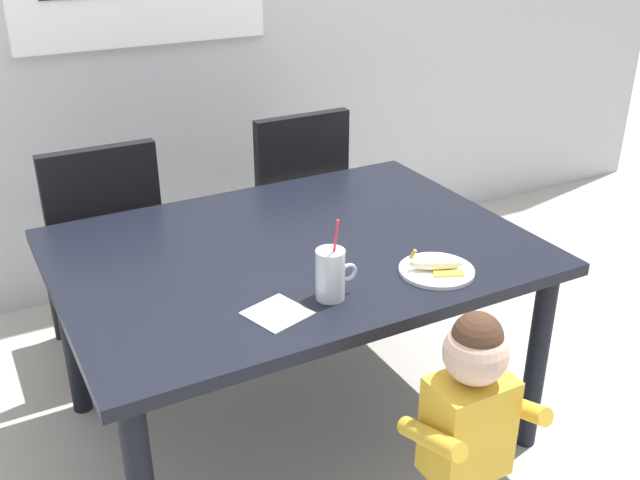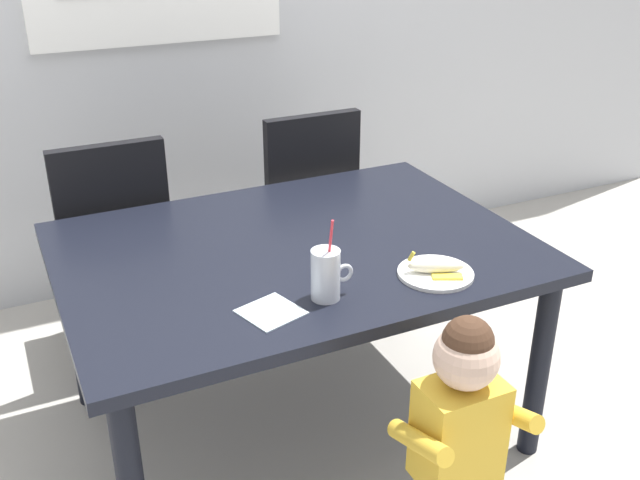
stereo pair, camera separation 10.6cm
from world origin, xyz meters
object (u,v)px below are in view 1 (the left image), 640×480
object	(u,v)px
dining_table	(294,268)
milk_cup	(331,277)
peeled_banana	(438,264)
dining_chair_left	(103,242)
dining_chair_right	(291,201)
toddler_standing	(469,416)
paper_napkin	(277,313)
snack_plate	(437,271)

from	to	relation	value
dining_table	milk_cup	xyz separation A→B (m)	(-0.06, -0.35, 0.15)
peeled_banana	dining_chair_left	bearing A→B (deg)	124.74
dining_chair_right	milk_cup	xyz separation A→B (m)	(-0.42, -1.12, 0.26)
dining_chair_left	toddler_standing	size ratio (longest dim) A/B	1.15
toddler_standing	peeled_banana	bearing A→B (deg)	67.10
paper_napkin	toddler_standing	bearing A→B (deg)	-47.45
paper_napkin	snack_plate	bearing A→B (deg)	-1.15
snack_plate	dining_chair_left	bearing A→B (deg)	124.91
milk_cup	toddler_standing	bearing A→B (deg)	-64.51
dining_table	toddler_standing	world-z (taller)	toddler_standing
peeled_banana	paper_napkin	world-z (taller)	peeled_banana
milk_cup	paper_napkin	distance (m)	0.18
snack_plate	dining_chair_right	bearing A→B (deg)	86.77
peeled_banana	paper_napkin	size ratio (longest dim) A/B	1.15
dining_chair_left	peeled_banana	size ratio (longest dim) A/B	5.57
dining_chair_left	milk_cup	distance (m)	1.19
toddler_standing	snack_plate	size ratio (longest dim) A/B	3.64
dining_chair_left	paper_napkin	world-z (taller)	dining_chair_left
snack_plate	paper_napkin	bearing A→B (deg)	178.85
dining_table	peeled_banana	size ratio (longest dim) A/B	8.77
paper_napkin	peeled_banana	bearing A→B (deg)	-1.66
toddler_standing	paper_napkin	size ratio (longest dim) A/B	5.59
dining_table	snack_plate	bearing A→B (deg)	-50.77
dining_table	snack_plate	world-z (taller)	snack_plate
dining_chair_right	peeled_banana	xyz separation A→B (m)	(-0.07, -1.14, 0.22)
snack_plate	paper_napkin	xyz separation A→B (m)	(-0.53, 0.01, -0.00)
milk_cup	snack_plate	size ratio (longest dim) A/B	1.09
dining_chair_left	peeled_banana	bearing A→B (deg)	124.74
dining_table	dining_chair_right	size ratio (longest dim) A/B	1.57
dining_table	toddler_standing	xyz separation A→B (m)	(0.14, -0.76, -0.12)
peeled_banana	snack_plate	bearing A→B (deg)	74.21
dining_table	paper_napkin	bearing A→B (deg)	-122.73
dining_chair_right	milk_cup	bearing A→B (deg)	69.28
toddler_standing	snack_plate	distance (m)	0.47
snack_plate	paper_napkin	distance (m)	0.53
dining_chair_right	milk_cup	size ratio (longest dim) A/B	3.82
toddler_standing	dining_chair_left	bearing A→B (deg)	112.13
peeled_banana	dining_table	bearing A→B (deg)	128.74
dining_table	milk_cup	distance (m)	0.38
milk_cup	snack_plate	world-z (taller)	milk_cup
dining_chair_right	snack_plate	size ratio (longest dim) A/B	4.17
dining_table	snack_plate	distance (m)	0.48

